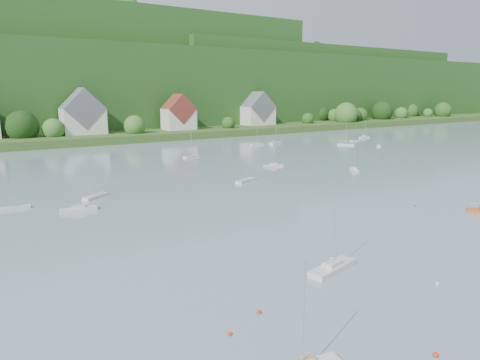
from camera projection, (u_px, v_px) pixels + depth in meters
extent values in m
cube|color=#375921|center=(65.00, 136.00, 177.60)|extent=(600.00, 60.00, 3.00)
cube|color=#1C3E13|center=(36.00, 90.00, 236.00)|extent=(620.00, 160.00, 40.00)
cube|color=#1C3E13|center=(56.00, 75.00, 235.43)|extent=(240.00, 130.00, 60.00)
cube|color=#1C3E13|center=(288.00, 88.00, 302.26)|extent=(200.00, 110.00, 48.00)
sphere|color=#244F17|center=(411.00, 111.00, 287.58)|extent=(10.24, 10.24, 10.24)
sphere|color=#2F5D22|center=(346.00, 114.00, 233.66)|extent=(12.88, 12.88, 12.88)
sphere|color=black|center=(321.00, 114.00, 247.39)|extent=(10.46, 10.46, 10.46)
sphere|color=#244F17|center=(308.00, 119.00, 225.96)|extent=(6.45, 6.45, 6.45)
sphere|color=#2F5D22|center=(428.00, 113.00, 287.19)|extent=(6.37, 6.37, 6.37)
sphere|color=black|center=(341.00, 114.00, 250.70)|extent=(10.68, 10.68, 10.68)
sphere|color=black|center=(382.00, 112.00, 257.74)|extent=(12.85, 12.85, 12.85)
sphere|color=#2F5D22|center=(53.00, 129.00, 159.84)|extent=(8.19, 8.19, 8.19)
sphere|color=#2F5D22|center=(348.00, 114.00, 248.70)|extent=(10.50, 10.50, 10.50)
sphere|color=black|center=(355.00, 116.00, 243.20)|extent=(8.05, 8.05, 8.05)
sphere|color=#2F5D22|center=(177.00, 120.00, 194.29)|extent=(12.16, 12.16, 12.16)
sphere|color=#2F5D22|center=(135.00, 126.00, 172.03)|extent=(8.73, 8.73, 8.73)
sphere|color=#244F17|center=(402.00, 114.00, 269.98)|extent=(7.74, 7.74, 7.74)
sphere|color=#244F17|center=(360.00, 115.00, 247.93)|extent=(8.84, 8.84, 8.84)
sphere|color=#244F17|center=(443.00, 111.00, 286.19)|extent=(11.28, 11.28, 11.28)
sphere|color=#244F17|center=(228.00, 123.00, 196.99)|extent=(6.24, 6.24, 6.24)
sphere|color=black|center=(252.00, 119.00, 218.75)|extent=(8.16, 8.16, 8.16)
sphere|color=#2F5D22|center=(334.00, 116.00, 245.71)|extent=(8.09, 8.09, 8.09)
sphere|color=#2F5D22|center=(401.00, 114.00, 268.79)|extent=(8.14, 8.14, 8.14)
sphere|color=black|center=(22.00, 127.00, 156.34)|extent=(11.92, 11.92, 11.92)
sphere|color=#244F17|center=(114.00, 14.00, 231.77)|extent=(12.83, 12.83, 12.83)
sphere|color=#244F17|center=(30.00, 15.00, 232.22)|extent=(12.73, 12.73, 12.73)
sphere|color=#244F17|center=(196.00, 19.00, 245.96)|extent=(11.50, 11.50, 11.50)
sphere|color=#244F17|center=(140.00, 22.00, 259.21)|extent=(14.65, 14.65, 14.65)
sphere|color=#2F5D22|center=(127.00, 8.00, 211.99)|extent=(11.95, 11.95, 11.95)
sphere|color=#244F17|center=(253.00, 24.00, 259.84)|extent=(9.76, 9.76, 9.76)
sphere|color=black|center=(29.00, 4.00, 199.86)|extent=(8.21, 8.21, 8.21)
sphere|color=#2F5D22|center=(243.00, 24.00, 260.95)|extent=(9.00, 9.00, 9.00)
sphere|color=#244F17|center=(211.00, 26.00, 266.40)|extent=(8.03, 8.03, 8.03)
sphere|color=#2F5D22|center=(304.00, 51.00, 308.42)|extent=(9.52, 9.52, 9.52)
sphere|color=#2F5D22|center=(358.00, 55.00, 338.44)|extent=(9.12, 9.12, 9.12)
sphere|color=#2F5D22|center=(211.00, 44.00, 268.64)|extent=(14.97, 14.97, 14.97)
sphere|color=black|center=(316.00, 47.00, 276.41)|extent=(7.52, 7.52, 7.52)
sphere|color=#244F17|center=(180.00, 43.00, 255.37)|extent=(9.78, 9.78, 9.78)
sphere|color=#244F17|center=(240.00, 46.00, 275.71)|extent=(12.02, 12.02, 12.02)
sphere|color=black|center=(280.00, 45.00, 269.71)|extent=(11.57, 11.57, 11.57)
sphere|color=#244F17|center=(273.00, 41.00, 250.60)|extent=(12.65, 12.65, 12.65)
sphere|color=#2F5D22|center=(293.00, 45.00, 265.95)|extent=(8.28, 8.28, 8.28)
sphere|color=black|center=(289.00, 52.00, 308.92)|extent=(7.47, 7.47, 7.47)
sphere|color=#2F5D22|center=(217.00, 44.00, 258.90)|extent=(9.48, 9.48, 9.48)
sphere|color=black|center=(305.00, 62.00, 327.04)|extent=(8.43, 8.43, 8.43)
sphere|color=black|center=(322.00, 58.00, 301.02)|extent=(13.54, 13.54, 13.54)
sphere|color=black|center=(240.00, 54.00, 274.34)|extent=(15.08, 15.08, 15.08)
sphere|color=#2F5D22|center=(214.00, 55.00, 281.96)|extent=(15.99, 15.99, 15.99)
sphere|color=black|center=(25.00, 47.00, 227.11)|extent=(15.72, 15.72, 15.72)
sphere|color=#2F5D22|center=(308.00, 64.00, 367.02)|extent=(14.17, 14.17, 14.17)
sphere|color=#244F17|center=(56.00, 49.00, 231.33)|extent=(10.54, 10.54, 10.54)
sphere|color=black|center=(383.00, 60.00, 318.69)|extent=(14.14, 14.14, 14.14)
cube|color=silver|center=(83.00, 121.00, 168.92)|extent=(16.00, 11.00, 10.00)
cube|color=#5C5D64|center=(82.00, 108.00, 167.90)|extent=(16.00, 11.44, 16.00)
cube|color=silver|center=(179.00, 119.00, 188.18)|extent=(13.00, 10.00, 9.00)
cube|color=maroon|center=(178.00, 109.00, 187.26)|extent=(13.00, 10.40, 13.00)
cube|color=silver|center=(258.00, 116.00, 214.91)|extent=(15.00, 10.00, 9.00)
cube|color=#5C5D64|center=(258.00, 107.00, 213.99)|extent=(15.00, 10.40, 15.00)
cylinder|color=silver|center=(304.00, 316.00, 29.22)|extent=(0.10, 0.10, 8.06)
cube|color=silver|center=(332.00, 268.00, 47.87)|extent=(7.07, 3.45, 0.68)
cube|color=silver|center=(332.00, 263.00, 47.75)|extent=(2.63, 1.86, 0.50)
cylinder|color=silver|center=(334.00, 229.00, 46.93)|extent=(0.10, 0.10, 8.52)
cylinder|color=silver|center=(328.00, 260.00, 46.91)|extent=(3.66, 0.96, 0.08)
sphere|color=red|center=(436.00, 356.00, 32.51)|extent=(0.46, 0.46, 0.46)
sphere|color=silver|center=(437.00, 285.00, 44.47)|extent=(0.46, 0.46, 0.46)
sphere|color=red|center=(415.00, 206.00, 74.68)|extent=(0.38, 0.38, 0.38)
sphere|color=red|center=(259.00, 313.00, 38.78)|extent=(0.44, 0.44, 0.44)
sphere|color=red|center=(230.00, 335.00, 35.32)|extent=(0.38, 0.38, 0.38)
cube|color=silver|center=(364.00, 137.00, 183.24)|extent=(5.83, 2.10, 0.57)
cube|color=silver|center=(365.00, 136.00, 183.13)|extent=(2.09, 1.29, 0.50)
cylinder|color=silver|center=(365.00, 128.00, 182.45)|extent=(0.10, 0.10, 7.14)
cylinder|color=silver|center=(363.00, 135.00, 182.49)|extent=(3.14, 0.36, 0.08)
cube|color=silver|center=(246.00, 180.00, 94.79)|extent=(6.10, 3.90, 0.59)
cylinder|color=silver|center=(246.00, 163.00, 93.98)|extent=(0.10, 0.10, 7.42)
cylinder|color=silver|center=(244.00, 176.00, 93.83)|extent=(3.02, 1.38, 0.08)
cube|color=silver|center=(355.00, 141.00, 171.09)|extent=(4.84, 1.69, 0.48)
cylinder|color=silver|center=(356.00, 133.00, 170.43)|extent=(0.10, 0.10, 5.95)
cylinder|color=silver|center=(354.00, 138.00, 170.44)|extent=(2.61, 0.28, 0.08)
cube|color=silver|center=(276.00, 143.00, 162.61)|extent=(6.35, 3.67, 0.61)
cylinder|color=silver|center=(276.00, 132.00, 161.77)|extent=(0.10, 0.10, 7.67)
cylinder|color=silver|center=(274.00, 140.00, 161.66)|extent=(3.21, 1.20, 0.08)
cube|color=silver|center=(354.00, 170.00, 107.92)|extent=(3.53, 4.70, 0.47)
cube|color=silver|center=(354.00, 168.00, 107.82)|extent=(1.63, 1.88, 0.50)
cylinder|color=silver|center=(355.00, 157.00, 107.28)|extent=(0.10, 0.10, 5.86)
cylinder|color=silver|center=(355.00, 166.00, 107.00)|extent=(1.39, 2.26, 0.08)
cube|color=silver|center=(15.00, 208.00, 72.86)|extent=(4.69, 1.45, 0.46)
cylinder|color=silver|center=(13.00, 190.00, 72.21)|extent=(0.10, 0.10, 5.81)
cylinder|color=silver|center=(10.00, 202.00, 72.24)|extent=(2.56, 0.16, 0.08)
cube|color=silver|center=(96.00, 196.00, 80.62)|extent=(5.48, 4.46, 0.56)
cylinder|color=silver|center=(94.00, 177.00, 79.85)|extent=(0.10, 0.10, 6.98)
cylinder|color=silver|center=(92.00, 191.00, 79.62)|extent=(2.57, 1.81, 0.08)
cube|color=silver|center=(78.00, 209.00, 71.73)|extent=(5.94, 1.99, 0.59)
cube|color=silver|center=(78.00, 206.00, 71.62)|extent=(2.11, 1.27, 0.50)
cylinder|color=silver|center=(77.00, 186.00, 70.92)|extent=(0.10, 0.10, 7.32)
cylinder|color=silver|center=(72.00, 203.00, 71.07)|extent=(3.22, 0.27, 0.08)
cube|color=silver|center=(257.00, 145.00, 158.08)|extent=(5.81, 2.09, 0.57)
cylinder|color=silver|center=(257.00, 134.00, 157.29)|extent=(0.10, 0.10, 7.12)
cylinder|color=silver|center=(255.00, 142.00, 157.33)|extent=(3.13, 0.35, 0.08)
cube|color=silver|center=(346.00, 145.00, 157.87)|extent=(5.29, 5.59, 0.60)
cylinder|color=silver|center=(346.00, 134.00, 157.04)|extent=(0.10, 0.10, 7.52)
cylinder|color=silver|center=(343.00, 141.00, 157.87)|extent=(2.28, 2.51, 0.08)
cube|color=silver|center=(273.00, 166.00, 113.77)|extent=(5.38, 2.56, 0.52)
cube|color=silver|center=(273.00, 164.00, 113.67)|extent=(1.99, 1.39, 0.50)
cylinder|color=silver|center=(274.00, 153.00, 113.06)|extent=(0.10, 0.10, 6.48)
cylinder|color=silver|center=(271.00, 162.00, 113.28)|extent=(2.80, 0.70, 0.08)
cube|color=silver|center=(379.00, 145.00, 156.09)|extent=(4.74, 4.26, 0.50)
cylinder|color=silver|center=(379.00, 136.00, 155.40)|extent=(0.10, 0.10, 6.25)
cylinder|color=silver|center=(379.00, 142.00, 155.15)|extent=(2.17, 1.81, 0.08)
cube|color=silver|center=(191.00, 156.00, 129.48)|extent=(5.85, 3.13, 0.56)
cylinder|color=silver|center=(191.00, 144.00, 128.70)|extent=(0.10, 0.10, 7.05)
cylinder|color=silver|center=(189.00, 153.00, 128.62)|extent=(2.99, 0.97, 0.08)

